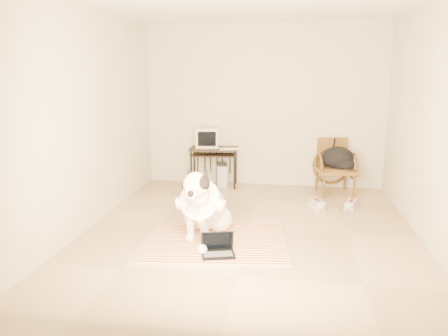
% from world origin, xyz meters
% --- Properties ---
extents(floor, '(4.50, 4.50, 0.00)m').
position_xyz_m(floor, '(0.00, 0.00, 0.00)').
color(floor, tan).
rests_on(floor, ground).
extents(wall_back, '(4.50, 0.00, 4.50)m').
position_xyz_m(wall_back, '(0.00, 2.25, 1.35)').
color(wall_back, beige).
rests_on(wall_back, floor).
extents(wall_front, '(4.50, 0.00, 4.50)m').
position_xyz_m(wall_front, '(0.00, -2.25, 1.35)').
color(wall_front, beige).
rests_on(wall_front, floor).
extents(wall_left, '(0.00, 4.50, 4.50)m').
position_xyz_m(wall_left, '(-2.00, 0.00, 1.35)').
color(wall_left, beige).
rests_on(wall_left, floor).
extents(wall_right, '(0.00, 4.50, 4.50)m').
position_xyz_m(wall_right, '(2.00, 0.00, 1.35)').
color(wall_right, beige).
rests_on(wall_right, floor).
extents(rug, '(1.72, 1.38, 0.02)m').
position_xyz_m(rug, '(-0.34, -0.51, 0.01)').
color(rug, '#C53D29').
rests_on(rug, floor).
extents(dog, '(0.61, 1.28, 0.92)m').
position_xyz_m(dog, '(-0.53, -0.31, 0.36)').
color(dog, white).
rests_on(dog, rug).
extents(laptop, '(0.40, 0.33, 0.24)m').
position_xyz_m(laptop, '(-0.27, -0.87, 0.08)').
color(laptop, black).
rests_on(laptop, rug).
extents(computer_desk, '(0.82, 0.49, 0.66)m').
position_xyz_m(computer_desk, '(-0.81, 1.99, 0.57)').
color(computer_desk, black).
rests_on(computer_desk, floor).
extents(crt_monitor, '(0.43, 0.42, 0.34)m').
position_xyz_m(crt_monitor, '(-0.93, 2.03, 0.83)').
color(crt_monitor, '#BEB295').
rests_on(crt_monitor, computer_desk).
extents(desk_keyboard, '(0.38, 0.22, 0.02)m').
position_xyz_m(desk_keyboard, '(-0.51, 1.88, 0.67)').
color(desk_keyboard, '#BEB295').
rests_on(desk_keyboard, computer_desk).
extents(pc_tower, '(0.25, 0.44, 0.39)m').
position_xyz_m(pc_tower, '(-0.68, 2.01, 0.19)').
color(pc_tower, '#49494C').
rests_on(pc_tower, floor).
extents(rattan_chair, '(0.66, 0.65, 0.87)m').
position_xyz_m(rattan_chair, '(1.17, 1.86, 0.44)').
color(rattan_chair, brown).
rests_on(rattan_chair, floor).
extents(backpack, '(0.50, 0.43, 0.37)m').
position_xyz_m(backpack, '(1.22, 1.77, 0.57)').
color(backpack, black).
rests_on(backpack, rattan_chair).
extents(sneaker_left, '(0.23, 0.35, 0.12)m').
position_xyz_m(sneaker_left, '(0.87, 1.01, 0.05)').
color(sneaker_left, silver).
rests_on(sneaker_left, floor).
extents(sneaker_right, '(0.22, 0.34, 0.11)m').
position_xyz_m(sneaker_right, '(1.35, 1.06, 0.05)').
color(sneaker_right, silver).
rests_on(sneaker_right, floor).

